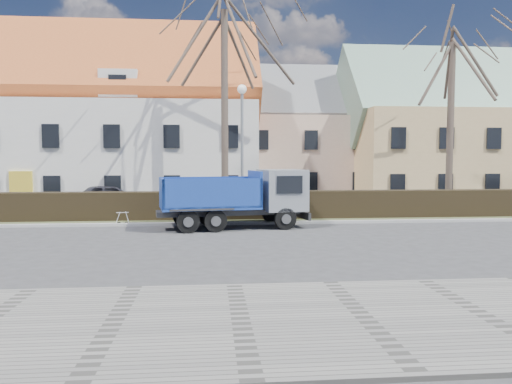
{
  "coord_description": "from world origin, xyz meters",
  "views": [
    {
      "loc": [
        -2.74,
        -17.14,
        2.95
      ],
      "look_at": [
        -0.98,
        2.14,
        1.6
      ],
      "focal_mm": 35.0,
      "sensor_mm": 36.0,
      "label": 1
    }
  ],
  "objects": [
    {
      "name": "ground",
      "position": [
        0.0,
        0.0,
        0.0
      ],
      "size": [
        120.0,
        120.0,
        0.0
      ],
      "primitive_type": "plane",
      "color": "#363638"
    },
    {
      "name": "sidewalk_near",
      "position": [
        0.0,
        -8.5,
        0.04
      ],
      "size": [
        80.0,
        5.0,
        0.08
      ],
      "primitive_type": "cube",
      "color": "gray",
      "rests_on": "ground"
    },
    {
      "name": "curb_far",
      "position": [
        0.0,
        4.6,
        0.06
      ],
      "size": [
        80.0,
        0.3,
        0.12
      ],
      "primitive_type": "cube",
      "color": "#9F9E9C",
      "rests_on": "ground"
    },
    {
      "name": "grass_strip",
      "position": [
        0.0,
        6.2,
        0.05
      ],
      "size": [
        80.0,
        3.0,
        0.1
      ],
      "primitive_type": "cube",
      "color": "#3F4627",
      "rests_on": "ground"
    },
    {
      "name": "hedge",
      "position": [
        0.0,
        6.0,
        0.65
      ],
      "size": [
        60.0,
        0.9,
        1.3
      ],
      "primitive_type": "cube",
      "color": "black",
      "rests_on": "ground"
    },
    {
      "name": "building_white",
      "position": [
        -13.0,
        16.0,
        4.75
      ],
      "size": [
        26.8,
        10.8,
        9.5
      ],
      "primitive_type": null,
      "color": "silver",
      "rests_on": "ground"
    },
    {
      "name": "building_pink",
      "position": [
        4.0,
        20.0,
        4.0
      ],
      "size": [
        10.8,
        8.8,
        8.0
      ],
      "primitive_type": null,
      "color": "#D2AD94",
      "rests_on": "ground"
    },
    {
      "name": "building_yellow",
      "position": [
        16.0,
        17.0,
        4.25
      ],
      "size": [
        18.8,
        10.8,
        8.5
      ],
      "primitive_type": null,
      "color": "tan",
      "rests_on": "ground"
    },
    {
      "name": "tree_1",
      "position": [
        -2.0,
        8.5,
        6.33
      ],
      "size": [
        9.2,
        9.2,
        12.65
      ],
      "primitive_type": null,
      "color": "#4A3D33",
      "rests_on": "ground"
    },
    {
      "name": "tree_2",
      "position": [
        10.0,
        8.5,
        5.5
      ],
      "size": [
        8.0,
        8.0,
        11.0
      ],
      "primitive_type": null,
      "color": "#4A3D33",
      "rests_on": "ground"
    },
    {
      "name": "dump_truck",
      "position": [
        -1.99,
        3.49,
        1.26
      ],
      "size": [
        6.57,
        3.25,
        2.52
      ],
      "primitive_type": null,
      "rotation": [
        0.0,
        0.0,
        0.15
      ],
      "color": "navy",
      "rests_on": "ground"
    },
    {
      "name": "streetlight",
      "position": [
        -1.21,
        7.0,
        3.26
      ],
      "size": [
        0.51,
        0.51,
        6.52
      ],
      "primitive_type": null,
      "color": "#989B9F",
      "rests_on": "ground"
    },
    {
      "name": "cart_frame",
      "position": [
        -6.74,
        4.66,
        0.33
      ],
      "size": [
        0.78,
        0.53,
        0.66
      ],
      "primitive_type": null,
      "rotation": [
        0.0,
        0.0,
        0.17
      ],
      "color": "silver",
      "rests_on": "ground"
    },
    {
      "name": "parked_car_a",
      "position": [
        -8.31,
        11.25,
        0.74
      ],
      "size": [
        4.63,
        2.86,
        1.47
      ],
      "primitive_type": "imported",
      "rotation": [
        0.0,
        0.0,
        1.85
      ],
      "color": "#292932",
      "rests_on": "ground"
    }
  ]
}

